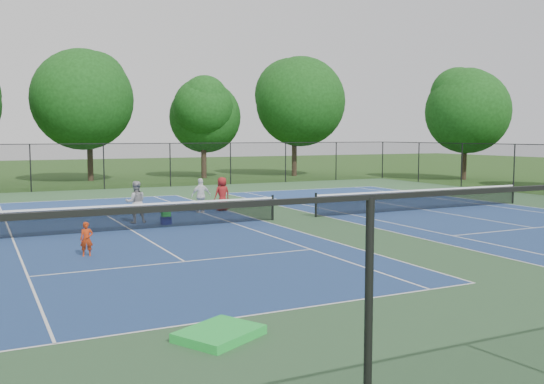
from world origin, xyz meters
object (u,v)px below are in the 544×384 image
tree_back_d (294,97)px  child_player (87,239)px  tree_back_c (203,112)px  instructor (136,202)px  bystander_c (222,194)px  bystander_a (201,196)px  ball_crate (166,221)px  ball_hopper (166,212)px  tree_side_e (465,107)px  tree_back_b (88,96)px

tree_back_d → child_player: size_ratio=10.13×
child_player → tree_back_c: bearing=74.4°
tree_back_d → instructor: 30.13m
tree_back_d → bystander_c: tree_back_d is taller
bystander_a → bystander_c: bearing=-169.7°
ball_crate → ball_hopper: 0.35m
tree_back_c → tree_side_e: size_ratio=0.95×
instructor → ball_hopper: (0.98, -0.91, -0.35)m
tree_back_c → tree_back_d: 8.17m
instructor → bystander_c: size_ratio=1.07×
tree_back_d → tree_side_e: size_ratio=1.17×
ball_hopper → tree_side_e: bearing=24.9°
bystander_c → ball_hopper: bystander_c is taller
instructor → bystander_c: instructor is taller
instructor → ball_crate: instructor is taller
ball_crate → bystander_c: bearing=40.1°
child_player → bystander_a: size_ratio=0.64×
tree_back_b → bystander_a: (1.09, -22.38, -5.80)m
bystander_a → bystander_c: (1.14, 0.24, 0.00)m
child_player → instructor: instructor is taller
bystander_a → child_player: bearing=49.5°
bystander_a → bystander_c: bystander_c is taller
bystander_a → ball_hopper: size_ratio=4.38×
tree_side_e → child_player: 37.55m
ball_crate → tree_side_e: bearing=24.9°
tree_back_d → bystander_a: tree_back_d is taller
child_player → tree_side_e: bearing=40.0°
tree_back_d → child_player: bearing=-128.2°
tree_back_c → instructor: (-11.38, -23.28, -4.62)m
tree_side_e → ball_hopper: bearing=-155.1°
bystander_a → tree_back_c: bearing=-112.0°
tree_side_e → bystander_c: 27.23m
tree_back_c → bystander_c: (-6.78, -21.14, -4.68)m
bystander_c → ball_crate: (-3.63, -3.05, -0.64)m
tree_side_e → ball_hopper: size_ratio=24.31×
tree_back_b → instructor: size_ratio=5.84×
tree_back_b → bystander_c: size_ratio=6.26×
tree_back_c → bystander_c: size_ratio=5.24×
bystander_a → ball_hopper: 3.77m
ball_crate → child_player: bearing=-127.2°
tree_back_d → bystander_c: (-14.78, -20.14, -6.02)m
bystander_a → ball_hopper: (-2.49, -2.81, -0.29)m
tree_back_b → tree_back_d: size_ratio=0.97×
tree_side_e → instructor: tree_side_e is taller
instructor → tree_back_d: bearing=-123.3°
tree_back_b → tree_back_c: 9.12m
instructor → bystander_a: 3.96m
tree_back_c → bystander_a: bearing=-110.3°
tree_back_d → child_player: (-22.33, -28.35, -6.31)m
child_player → ball_hopper: 6.48m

